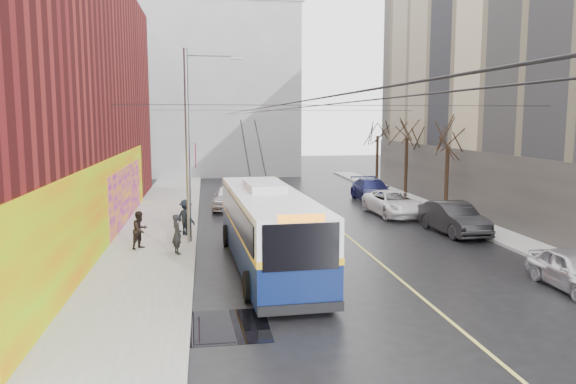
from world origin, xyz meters
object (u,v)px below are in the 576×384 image
object	(u,v)px
trolleybus	(268,227)
pedestrian_c	(186,217)
tree_far	(378,127)
streetlight_pole	(191,141)
parked_car_c	(394,203)
parked_car_b	(453,218)
parked_car_a	(574,270)
pedestrian_a	(177,234)
tree_mid	(407,127)
pedestrian_b	(140,230)
tree_near	(448,133)
following_car	(229,197)
parked_car_d	(372,190)

from	to	relation	value
trolleybus	pedestrian_c	distance (m)	6.98
tree_far	trolleybus	world-z (taller)	tree_far
streetlight_pole	parked_car_c	bearing A→B (deg)	27.56
tree_far	pedestrian_c	xyz separation A→B (m)	(-15.50, -18.42, -4.11)
parked_car_b	parked_car_c	bearing A→B (deg)	97.97
parked_car_a	pedestrian_a	bearing A→B (deg)	155.98
parked_car_c	parked_car_a	bearing A→B (deg)	-89.28
tree_mid	parked_car_b	xyz separation A→B (m)	(-2.00, -12.43, -4.44)
tree_far	trolleybus	xyz separation A→B (m)	(-12.10, -24.49, -3.53)
parked_car_b	pedestrian_a	distance (m)	14.06
streetlight_pole	trolleybus	xyz separation A→B (m)	(3.04, -4.49, -3.23)
tree_mid	pedestrian_b	bearing A→B (deg)	-140.96
tree_near	parked_car_c	distance (m)	5.31
pedestrian_b	tree_mid	bearing A→B (deg)	-14.04
trolleybus	pedestrian_a	bearing A→B (deg)	146.89
tree_mid	tree_far	distance (m)	7.00
tree_near	pedestrian_c	size ratio (longest dim) A/B	3.63
streetlight_pole	pedestrian_c	bearing A→B (deg)	102.91
parked_car_a	pedestrian_b	world-z (taller)	pedestrian_b
streetlight_pole	following_car	world-z (taller)	streetlight_pole
streetlight_pole	pedestrian_b	bearing A→B (deg)	-153.75
parked_car_a	following_car	distance (m)	22.07
following_car	pedestrian_b	bearing A→B (deg)	-103.78
parked_car_c	parked_car_d	world-z (taller)	parked_car_d
streetlight_pole	tree_far	bearing A→B (deg)	52.88
pedestrian_c	tree_near	bearing A→B (deg)	-115.59
trolleybus	pedestrian_a	xyz separation A→B (m)	(-3.66, 2.14, -0.61)
tree_far	parked_car_b	xyz separation A→B (m)	(-2.00, -19.43, -4.33)
trolleybus	parked_car_b	world-z (taller)	trolleybus
trolleybus	parked_car_d	size ratio (longest dim) A/B	2.27
trolleybus	pedestrian_a	world-z (taller)	trolleybus
parked_car_b	following_car	xyz separation A→B (m)	(-11.04, 9.57, -0.02)
pedestrian_b	tree_near	bearing A→B (deg)	-30.83
tree_mid	pedestrian_c	size ratio (longest dim) A/B	3.79
parked_car_d	pedestrian_a	world-z (taller)	pedestrian_a
tree_far	parked_car_b	size ratio (longest dim) A/B	1.33
following_car	tree_near	bearing A→B (deg)	-10.13
tree_near	parked_car_a	distance (m)	15.70
parked_car_a	pedestrian_b	size ratio (longest dim) A/B	2.40
pedestrian_b	pedestrian_c	xyz separation A→B (m)	(1.92, 2.70, 0.04)
trolleybus	following_car	world-z (taller)	trolleybus
parked_car_b	pedestrian_b	distance (m)	15.51
parked_car_b	pedestrian_a	size ratio (longest dim) A/B	2.88
pedestrian_b	pedestrian_c	distance (m)	3.31
tree_mid	pedestrian_a	distance (m)	22.40
tree_far	parked_car_d	bearing A→B (deg)	-109.63
parked_car_c	pedestrian_b	size ratio (longest dim) A/B	3.20
tree_mid	parked_car_a	xyz separation A→B (m)	(-2.00, -21.97, -4.56)
tree_near	tree_far	size ratio (longest dim) A/B	0.97
streetlight_pole	pedestrian_a	bearing A→B (deg)	-104.67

